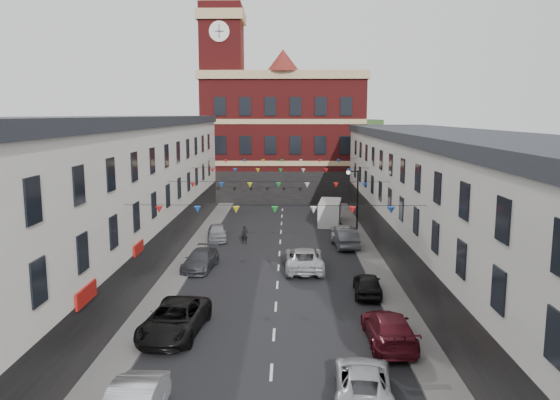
# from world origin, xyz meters

# --- Properties ---
(ground) EXTENTS (160.00, 160.00, 0.00)m
(ground) POSITION_xyz_m (0.00, 0.00, 0.00)
(ground) COLOR black
(ground) RESTS_ON ground
(pavement_left) EXTENTS (1.80, 64.00, 0.15)m
(pavement_left) POSITION_xyz_m (-6.90, 2.00, 0.07)
(pavement_left) COLOR #605E5B
(pavement_left) RESTS_ON ground
(pavement_right) EXTENTS (1.80, 64.00, 0.15)m
(pavement_right) POSITION_xyz_m (6.90, 2.00, 0.07)
(pavement_right) COLOR #605E5B
(pavement_right) RESTS_ON ground
(terrace_left) EXTENTS (8.40, 56.00, 10.70)m
(terrace_left) POSITION_xyz_m (-11.78, 1.00, 5.35)
(terrace_left) COLOR beige
(terrace_left) RESTS_ON ground
(terrace_right) EXTENTS (8.40, 56.00, 9.70)m
(terrace_right) POSITION_xyz_m (11.78, 1.00, 4.85)
(terrace_right) COLOR beige
(terrace_right) RESTS_ON ground
(civic_building) EXTENTS (20.60, 13.30, 18.50)m
(civic_building) POSITION_xyz_m (0.00, 37.95, 8.14)
(civic_building) COLOR maroon
(civic_building) RESTS_ON ground
(clock_tower) EXTENTS (5.60, 5.60, 30.00)m
(clock_tower) POSITION_xyz_m (-7.50, 35.00, 14.93)
(clock_tower) COLOR maroon
(clock_tower) RESTS_ON ground
(distant_hill) EXTENTS (40.00, 14.00, 10.00)m
(distant_hill) POSITION_xyz_m (-4.00, 62.00, 5.00)
(distant_hill) COLOR #2D4C23
(distant_hill) RESTS_ON ground
(street_lamp) EXTENTS (1.10, 0.36, 6.00)m
(street_lamp) POSITION_xyz_m (6.55, 14.00, 3.90)
(street_lamp) COLOR black
(street_lamp) RESTS_ON ground
(car_left_c) EXTENTS (3.17, 5.93, 1.58)m
(car_left_c) POSITION_xyz_m (-4.93, -8.04, 0.79)
(car_left_c) COLOR black
(car_left_c) RESTS_ON ground
(car_left_d) EXTENTS (2.45, 4.89, 1.36)m
(car_left_d) POSITION_xyz_m (-5.50, 3.55, 0.68)
(car_left_d) COLOR #3C3D43
(car_left_d) RESTS_ON ground
(car_left_e) EXTENTS (2.19, 4.28, 1.40)m
(car_left_e) POSITION_xyz_m (-5.50, 12.62, 0.70)
(car_left_e) COLOR gray
(car_left_e) RESTS_ON ground
(car_right_b) EXTENTS (2.61, 4.88, 1.31)m
(car_right_b) POSITION_xyz_m (3.60, -13.99, 0.65)
(car_right_b) COLOR #A4A7AC
(car_right_b) RESTS_ON ground
(car_right_c) EXTENTS (2.19, 5.24, 1.51)m
(car_right_c) POSITION_xyz_m (5.50, -8.95, 0.76)
(car_right_c) COLOR maroon
(car_right_c) RESTS_ON ground
(car_right_d) EXTENTS (1.90, 4.13, 1.37)m
(car_right_d) POSITION_xyz_m (5.50, -1.88, 0.69)
(car_right_d) COLOR black
(car_right_d) RESTS_ON ground
(car_right_e) EXTENTS (1.98, 4.92, 1.59)m
(car_right_e) POSITION_xyz_m (5.40, 10.28, 0.79)
(car_right_e) COLOR #4A4D52
(car_right_e) RESTS_ON ground
(car_right_f) EXTENTS (2.51, 4.88, 1.32)m
(car_right_f) POSITION_xyz_m (5.50, 13.01, 0.66)
(car_right_f) COLOR silver
(car_right_f) RESTS_ON ground
(moving_car) EXTENTS (2.70, 5.76, 1.59)m
(moving_car) POSITION_xyz_m (1.80, 3.51, 0.80)
(moving_car) COLOR #B9BDC1
(moving_car) RESTS_ON ground
(white_van) EXTENTS (2.71, 5.48, 2.32)m
(white_van) POSITION_xyz_m (4.84, 19.94, 1.16)
(white_van) COLOR silver
(white_van) RESTS_ON ground
(pedestrian) EXTENTS (0.60, 0.44, 1.53)m
(pedestrian) POSITION_xyz_m (-3.00, 11.31, 0.77)
(pedestrian) COLOR black
(pedestrian) RESTS_ON ground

